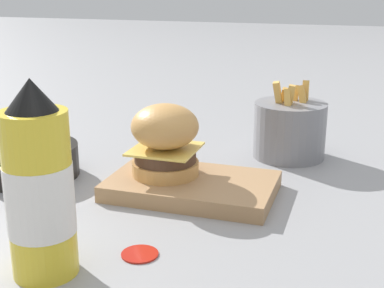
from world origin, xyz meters
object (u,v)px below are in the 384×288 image
burger (165,140)px  fries_basket (290,129)px  serving_board (192,186)px  ketchup_bottle (39,190)px  side_bowl (30,160)px

burger → fries_basket: bearing=54.0°
serving_board → ketchup_bottle: size_ratio=1.13×
ketchup_bottle → side_bowl: size_ratio=1.38×
serving_board → fries_basket: bearing=63.1°
side_bowl → ketchup_bottle: bearing=-53.0°
serving_board → fries_basket: 0.23m
ketchup_bottle → serving_board: bearing=72.4°
ketchup_bottle → burger: bearing=81.7°
serving_board → burger: bearing=172.4°
serving_board → burger: 0.07m
ketchup_bottle → fries_basket: ketchup_bottle is taller
burger → fries_basket: (0.14, 0.20, -0.03)m
burger → side_bowl: (-0.21, -0.01, -0.05)m
burger → ketchup_bottle: ketchup_bottle is taller
burger → side_bowl: 0.22m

